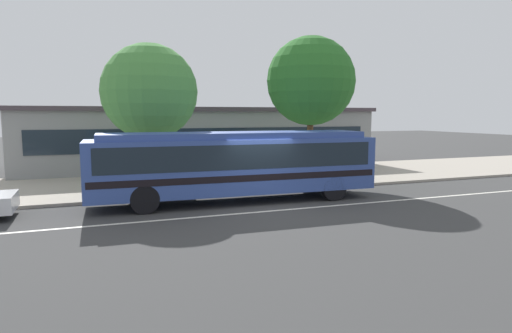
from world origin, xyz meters
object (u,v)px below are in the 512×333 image
street_tree_mid_block (311,81)px  bus_stop_sign (307,151)px  transit_bus (235,161)px  pedestrian_waiting_near_sign (184,168)px  pedestrian_walking_along_curb (119,168)px  street_tree_near_stop (150,92)px

street_tree_mid_block → bus_stop_sign: bearing=-122.1°
transit_bus → pedestrian_waiting_near_sign: 2.94m
transit_bus → bus_stop_sign: 4.47m
transit_bus → street_tree_mid_block: bearing=33.9°
pedestrian_walking_along_curb → street_tree_mid_block: street_tree_mid_block is taller
pedestrian_walking_along_curb → street_tree_near_stop: 3.56m
bus_stop_sign → pedestrian_walking_along_curb: bearing=169.6°
pedestrian_walking_along_curb → bus_stop_sign: 8.37m
street_tree_near_stop → street_tree_mid_block: size_ratio=0.90×
bus_stop_sign → street_tree_mid_block: street_tree_mid_block is taller
pedestrian_waiting_near_sign → street_tree_near_stop: street_tree_near_stop is taller
pedestrian_walking_along_curb → bus_stop_sign: bus_stop_sign is taller
transit_bus → pedestrian_walking_along_curb: 5.37m
street_tree_near_stop → street_tree_mid_block: bearing=-3.0°
transit_bus → bus_stop_sign: (4.06, 1.87, 0.15)m
transit_bus → pedestrian_waiting_near_sign: (-1.54, 2.46, -0.48)m
pedestrian_waiting_near_sign → pedestrian_walking_along_curb: (-2.61, 0.92, 0.03)m
transit_bus → street_tree_mid_block: (4.99, 3.36, 3.43)m
bus_stop_sign → street_tree_mid_block: (0.93, 1.48, 3.28)m
pedestrian_walking_along_curb → bus_stop_sign: (8.21, -1.51, 0.60)m
pedestrian_walking_along_curb → street_tree_near_stop: bearing=15.2°
street_tree_near_stop → bus_stop_sign: bearing=-15.5°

